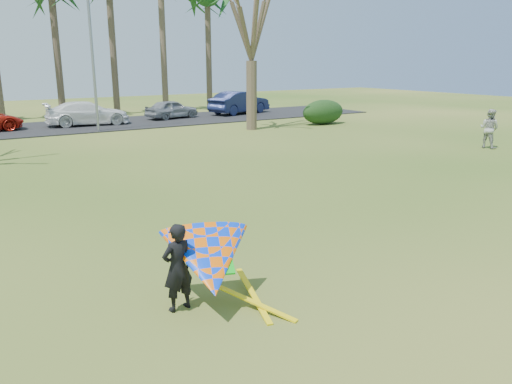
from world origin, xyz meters
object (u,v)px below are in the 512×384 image
car_3 (88,113)px  kite_flyer (207,261)px  car_5 (239,102)px  streetlight (95,52)px  pedestrian_a (489,129)px  car_4 (172,109)px  bare_tree_right (251,14)px

car_3 → kite_flyer: size_ratio=2.12×
car_5 → car_3: bearing=77.7°
streetlight → car_3: size_ratio=1.58×
car_5 → pedestrian_a: bearing=169.7°
car_4 → pedestrian_a: bearing=-170.5°
bare_tree_right → car_3: bearing=138.1°
car_3 → streetlight: bearing=-175.7°
car_4 → car_5: car_5 is taller
pedestrian_a → car_4: bearing=13.7°
bare_tree_right → kite_flyer: bearing=-124.2°
car_3 → pedestrian_a: 23.02m
streetlight → car_4: streetlight is taller
kite_flyer → bare_tree_right: bearing=55.8°
streetlight → pedestrian_a: streetlight is taller
car_5 → pedestrian_a: (2.03, -19.35, 0.01)m
car_3 → pedestrian_a: bearing=-138.2°
streetlight → kite_flyer: 23.22m
car_3 → car_5: (11.61, 0.80, 0.11)m
car_3 → kite_flyer: 25.88m
car_5 → kite_flyer: (-16.36, -26.24, -0.06)m
streetlight → car_5: streetlight is taller
car_4 → kite_flyer: size_ratio=1.59×
streetlight → car_3: 4.73m
car_4 → pedestrian_a: (7.69, -19.13, 0.21)m
bare_tree_right → pedestrian_a: size_ratio=5.04×
car_5 → pedestrian_a: size_ratio=2.80×
streetlight → car_5: 12.78m
car_3 → car_4: size_ratio=1.33×
car_5 → pedestrian_a: 19.45m
streetlight → kite_flyer: size_ratio=3.35×
pedestrian_a → kite_flyer: kite_flyer is taller
pedestrian_a → kite_flyer: bearing=102.3°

